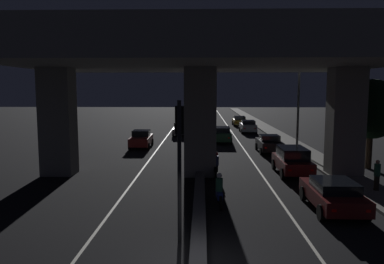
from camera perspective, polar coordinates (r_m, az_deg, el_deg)
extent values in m
cube|color=beige|center=(45.89, -3.40, -0.06)|extent=(0.12, 126.00, 0.00)
cube|color=beige|center=(45.87, 6.16, -0.09)|extent=(0.12, 126.00, 0.00)
cube|color=#4C4C51|center=(45.70, 1.38, 0.17)|extent=(0.52, 126.00, 0.39)
cube|color=slate|center=(39.72, 14.07, -1.17)|extent=(2.12, 126.00, 0.15)
cube|color=gray|center=(24.38, -19.75, 1.50)|extent=(1.92, 1.56, 6.57)
cube|color=gray|center=(24.31, 22.33, 1.38)|extent=(1.92, 1.56, 6.57)
cube|color=gray|center=(22.72, 1.26, 1.54)|extent=(1.92, 1.56, 6.57)
cube|color=gray|center=(22.75, 1.29, 12.30)|extent=(21.99, 13.75, 1.96)
cube|color=#333335|center=(22.94, 1.30, 15.85)|extent=(21.99, 0.40, 0.90)
cylinder|color=black|center=(12.81, -1.93, -6.15)|extent=(0.14, 0.14, 4.89)
cube|color=black|center=(12.72, -1.91, 1.84)|extent=(0.30, 0.28, 0.95)
sphere|color=black|center=(12.84, -1.87, 3.22)|extent=(0.18, 0.18, 0.18)
sphere|color=black|center=(12.87, -1.87, 1.90)|extent=(0.18, 0.18, 0.18)
sphere|color=green|center=(12.89, -1.86, 0.58)|extent=(0.18, 0.18, 0.18)
cylinder|color=#2D2D30|center=(31.47, 15.92, 4.71)|extent=(0.18, 0.18, 8.79)
cylinder|color=#2D2D30|center=(31.39, 14.18, 12.52)|extent=(2.19, 0.10, 0.10)
ellipsoid|color=#F2B759|center=(31.16, 12.16, 12.43)|extent=(0.56, 0.32, 0.24)
cube|color=#591414|center=(17.67, 20.61, -9.07)|extent=(1.90, 4.32, 0.61)
cube|color=black|center=(17.34, 20.90, -7.60)|extent=(1.65, 2.09, 0.43)
cylinder|color=black|center=(18.81, 16.56, -8.94)|extent=(0.21, 0.66, 0.66)
cylinder|color=black|center=(19.33, 21.81, -8.72)|extent=(0.21, 0.66, 0.66)
cylinder|color=black|center=(16.19, 19.08, -11.56)|extent=(0.21, 0.66, 0.66)
cylinder|color=black|center=(16.79, 25.09, -11.17)|extent=(0.21, 0.66, 0.66)
cube|color=red|center=(15.49, 20.85, -11.15)|extent=(0.18, 0.03, 0.11)
cube|color=red|center=(15.94, 25.32, -10.85)|extent=(0.18, 0.03, 0.11)
cube|color=#591414|center=(24.10, 15.02, -4.64)|extent=(1.81, 4.28, 0.68)
cube|color=black|center=(23.98, 15.07, -3.07)|extent=(1.58, 2.57, 0.66)
cylinder|color=black|center=(25.34, 12.37, -4.81)|extent=(0.21, 0.68, 0.68)
cylinder|color=black|center=(25.70, 16.18, -4.76)|extent=(0.21, 0.68, 0.68)
cylinder|color=black|center=(22.64, 13.64, -6.20)|extent=(0.21, 0.68, 0.68)
cylinder|color=black|center=(23.05, 17.89, -6.11)|extent=(0.21, 0.68, 0.68)
cube|color=red|center=(21.91, 14.69, -5.65)|extent=(0.18, 0.03, 0.11)
cube|color=red|center=(22.21, 17.83, -5.59)|extent=(0.18, 0.03, 0.11)
cube|color=black|center=(31.96, 11.67, -1.88)|extent=(1.76, 3.95, 0.72)
cube|color=black|center=(31.79, 11.72, -0.86)|extent=(1.54, 1.58, 0.45)
cylinder|color=black|center=(33.15, 9.80, -2.17)|extent=(0.20, 0.60, 0.60)
cylinder|color=black|center=(33.44, 12.70, -2.16)|extent=(0.20, 0.60, 0.60)
cylinder|color=black|center=(30.61, 10.51, -2.91)|extent=(0.20, 0.60, 0.60)
cylinder|color=black|center=(30.93, 13.64, -2.89)|extent=(0.20, 0.60, 0.60)
cube|color=red|center=(29.92, 11.19, -2.37)|extent=(0.18, 0.03, 0.11)
cube|color=red|center=(30.16, 13.48, -2.36)|extent=(0.18, 0.03, 0.11)
cube|color=black|center=(37.30, 4.47, -0.49)|extent=(1.99, 4.77, 0.76)
cube|color=black|center=(37.00, 4.49, 0.40)|extent=(1.70, 2.31, 0.46)
cylinder|color=black|center=(38.88, 3.06, -0.75)|extent=(0.22, 0.68, 0.68)
cylinder|color=black|center=(38.93, 5.76, -0.77)|extent=(0.22, 0.68, 0.68)
cylinder|color=black|center=(35.79, 3.06, -1.38)|extent=(0.22, 0.68, 0.68)
cylinder|color=black|center=(35.84, 5.99, -1.40)|extent=(0.22, 0.68, 0.68)
cube|color=red|center=(34.93, 3.49, -0.89)|extent=(0.18, 0.03, 0.11)
cube|color=red|center=(34.97, 5.64, -0.91)|extent=(0.18, 0.03, 0.11)
cube|color=gray|center=(46.06, 8.50, 0.77)|extent=(1.74, 4.16, 0.78)
cube|color=black|center=(45.80, 8.55, 1.50)|extent=(1.53, 2.00, 0.44)
cylinder|color=black|center=(47.36, 7.29, 0.47)|extent=(0.20, 0.61, 0.61)
cylinder|color=black|center=(47.56, 9.31, 0.46)|extent=(0.20, 0.61, 0.61)
cylinder|color=black|center=(44.65, 7.63, 0.10)|extent=(0.20, 0.61, 0.61)
cylinder|color=black|center=(44.86, 9.78, 0.09)|extent=(0.20, 0.61, 0.61)
cube|color=red|center=(43.93, 8.04, 0.55)|extent=(0.18, 0.03, 0.11)
cube|color=red|center=(44.08, 9.61, 0.54)|extent=(0.18, 0.03, 0.11)
cube|color=gold|center=(54.89, 7.21, 1.62)|extent=(1.78, 4.04, 0.59)
cube|color=black|center=(54.65, 7.24, 2.16)|extent=(1.56, 1.94, 0.47)
cylinder|color=black|center=(56.16, 6.19, 1.44)|extent=(0.20, 0.63, 0.63)
cylinder|color=black|center=(56.33, 7.95, 1.43)|extent=(0.20, 0.63, 0.63)
cylinder|color=black|center=(53.52, 6.43, 1.19)|extent=(0.20, 0.63, 0.63)
cylinder|color=black|center=(53.69, 8.27, 1.18)|extent=(0.20, 0.63, 0.63)
cube|color=red|center=(52.82, 6.76, 1.47)|extent=(0.18, 0.03, 0.11)
cube|color=red|center=(52.95, 8.10, 1.46)|extent=(0.18, 0.03, 0.11)
cube|color=#591414|center=(34.17, -7.74, -1.24)|extent=(1.76, 4.25, 0.72)
cube|color=black|center=(34.20, -7.73, -0.17)|extent=(1.51, 1.71, 0.53)
cylinder|color=black|center=(32.75, -6.65, -2.20)|extent=(0.21, 0.63, 0.62)
cylinder|color=black|center=(32.99, -9.50, -2.18)|extent=(0.21, 0.63, 0.62)
cylinder|color=black|center=(35.48, -6.09, -1.52)|extent=(0.21, 0.63, 0.62)
cylinder|color=black|center=(35.71, -8.72, -1.51)|extent=(0.21, 0.63, 0.62)
cube|color=white|center=(36.19, -6.33, -0.96)|extent=(0.18, 0.03, 0.11)
cube|color=white|center=(36.36, -8.18, -0.95)|extent=(0.18, 0.03, 0.11)
cube|color=#515459|center=(43.12, -1.53, 0.33)|extent=(1.92, 4.67, 0.59)
cube|color=black|center=(43.06, -1.53, 1.13)|extent=(1.65, 2.82, 0.62)
cylinder|color=black|center=(41.58, -0.50, -0.31)|extent=(0.22, 0.62, 0.62)
cylinder|color=black|center=(41.73, -2.89, -0.29)|extent=(0.22, 0.62, 0.62)
cylinder|color=black|center=(44.60, -0.25, 0.16)|extent=(0.22, 0.62, 0.62)
cylinder|color=black|center=(44.74, -2.48, 0.17)|extent=(0.22, 0.62, 0.62)
cube|color=white|center=(45.38, -0.50, 0.53)|extent=(0.18, 0.04, 0.11)
cube|color=white|center=(45.48, -2.07, 0.54)|extent=(0.18, 0.04, 0.11)
cube|color=gray|center=(52.92, -0.90, 1.50)|extent=(1.88, 4.64, 0.57)
cube|color=black|center=(52.86, -0.90, 2.22)|extent=(1.60, 2.81, 0.76)
cylinder|color=black|center=(51.45, 0.01, 1.04)|extent=(0.23, 0.69, 0.68)
cylinder|color=black|center=(51.44, -1.81, 1.04)|extent=(0.23, 0.69, 0.68)
cylinder|color=black|center=(54.45, -0.04, 1.35)|extent=(0.23, 0.69, 0.68)
cylinder|color=black|center=(54.45, -1.77, 1.34)|extent=(0.23, 0.69, 0.68)
cube|color=white|center=(55.21, -0.30, 1.62)|extent=(0.18, 0.04, 0.11)
cube|color=white|center=(55.21, -1.52, 1.62)|extent=(0.18, 0.04, 0.11)
cylinder|color=black|center=(17.77, 3.94, -9.63)|extent=(0.12, 0.64, 0.63)
cylinder|color=black|center=(16.63, 4.39, -10.78)|extent=(0.14, 0.64, 0.63)
cube|color=navy|center=(17.14, 4.17, -9.48)|extent=(0.30, 0.93, 0.32)
cylinder|color=#26593F|center=(17.02, 4.18, -8.01)|extent=(0.34, 0.34, 0.59)
sphere|color=silver|center=(16.92, 4.19, -6.64)|extent=(0.24, 0.24, 0.24)
cube|color=red|center=(16.51, 4.42, -10.11)|extent=(0.08, 0.04, 0.08)
cylinder|color=black|center=(23.40, 3.74, -5.71)|extent=(0.12, 0.61, 0.61)
cylinder|color=black|center=(22.24, 3.64, -6.36)|extent=(0.14, 0.61, 0.61)
cube|color=black|center=(22.77, 3.70, -5.49)|extent=(0.30, 0.92, 0.32)
cylinder|color=navy|center=(22.68, 3.71, -4.38)|extent=(0.34, 0.34, 0.58)
sphere|color=#B21919|center=(22.61, 3.71, -3.36)|extent=(0.24, 0.24, 0.24)
cube|color=red|center=(22.14, 3.64, -5.83)|extent=(0.08, 0.04, 0.08)
cylinder|color=#2D261E|center=(21.34, 26.31, -6.99)|extent=(0.26, 0.26, 0.74)
cylinder|color=#26593F|center=(21.20, 26.40, -5.20)|extent=(0.31, 0.31, 0.62)
sphere|color=tan|center=(21.13, 26.46, -4.10)|extent=(0.20, 0.20, 0.20)
cylinder|color=#2D2116|center=(27.47, 25.36, -2.50)|extent=(0.39, 0.39, 2.50)
sphere|color=black|center=(27.20, 25.64, 3.18)|extent=(3.92, 3.92, 3.92)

